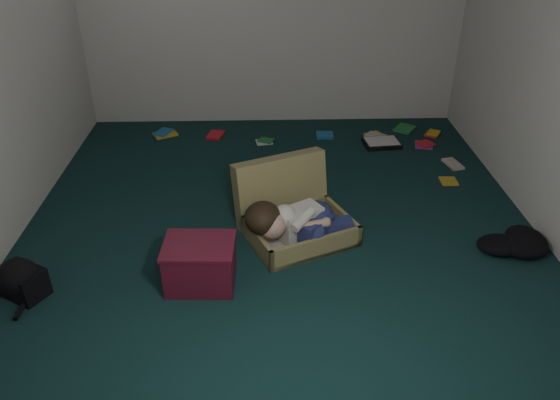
{
  "coord_description": "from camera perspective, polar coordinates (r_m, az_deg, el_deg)",
  "views": [
    {
      "loc": [
        -0.11,
        -3.57,
        2.37
      ],
      "look_at": [
        0.0,
        -0.15,
        0.35
      ],
      "focal_mm": 35.0,
      "sensor_mm": 36.0,
      "label": 1
    }
  ],
  "objects": [
    {
      "name": "floor",
      "position": [
        4.29,
        -0.06,
        -3.02
      ],
      "size": [
        4.5,
        4.5,
        0.0
      ],
      "primitive_type": "plane",
      "color": "#0E2928",
      "rests_on": "ground"
    },
    {
      "name": "wall_back",
      "position": [
        5.92,
        -0.78,
        20.1
      ],
      "size": [
        4.5,
        0.0,
        4.5
      ],
      "primitive_type": "plane",
      "rotation": [
        1.57,
        0.0,
        0.0
      ],
      "color": "silver",
      "rests_on": "ground"
    },
    {
      "name": "wall_front",
      "position": [
        1.7,
        2.24,
        -8.29
      ],
      "size": [
        4.5,
        0.0,
        4.5
      ],
      "primitive_type": "plane",
      "rotation": [
        -1.57,
        0.0,
        0.0
      ],
      "color": "silver",
      "rests_on": "ground"
    },
    {
      "name": "suitcase",
      "position": [
        4.18,
        1.24,
        -1.32
      ],
      "size": [
        0.98,
        0.97,
        0.55
      ],
      "rotation": [
        0.0,
        0.0,
        0.42
      ],
      "color": "#90854F",
      "rests_on": "floor"
    },
    {
      "name": "person",
      "position": [
        3.99,
        1.8,
        -2.23
      ],
      "size": [
        0.83,
        0.45,
        0.34
      ],
      "rotation": [
        0.0,
        0.0,
        0.42
      ],
      "color": "silver",
      "rests_on": "suitcase"
    },
    {
      "name": "maroon_bin",
      "position": [
        3.69,
        -8.33,
        -6.63
      ],
      "size": [
        0.48,
        0.39,
        0.32
      ],
      "rotation": [
        0.0,
        0.0,
        -0.04
      ],
      "color": "#541122",
      "rests_on": "floor"
    },
    {
      "name": "backpack",
      "position": [
        3.96,
        -25.33,
        -7.68
      ],
      "size": [
        0.46,
        0.43,
        0.22
      ],
      "primitive_type": null,
      "rotation": [
        0.0,
        0.0,
        -0.52
      ],
      "color": "black",
      "rests_on": "floor"
    },
    {
      "name": "clothing_pile",
      "position": [
        4.38,
        22.95,
        -3.89
      ],
      "size": [
        0.51,
        0.46,
        0.14
      ],
      "primitive_type": null,
      "rotation": [
        0.0,
        0.0,
        0.27
      ],
      "color": "black",
      "rests_on": "floor"
    },
    {
      "name": "paper_tray",
      "position": [
        5.75,
        10.58,
        5.89
      ],
      "size": [
        0.39,
        0.31,
        0.05
      ],
      "rotation": [
        0.0,
        0.0,
        0.11
      ],
      "color": "black",
      "rests_on": "floor"
    },
    {
      "name": "book_scatter",
      "position": [
        5.73,
        7.15,
        5.96
      ],
      "size": [
        3.08,
        1.41,
        0.02
      ],
      "color": "gold",
      "rests_on": "floor"
    }
  ]
}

